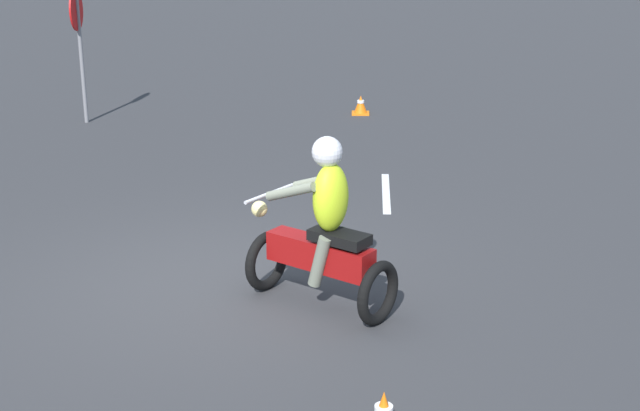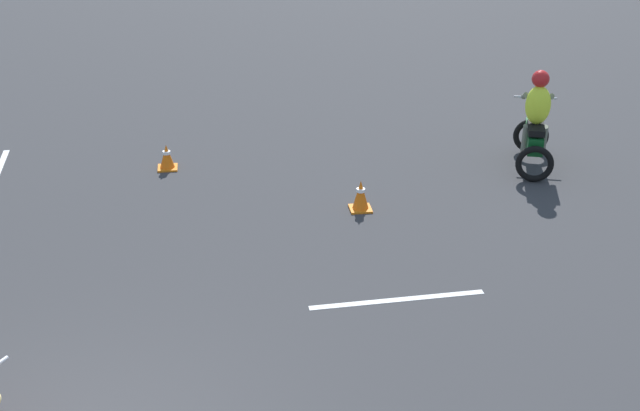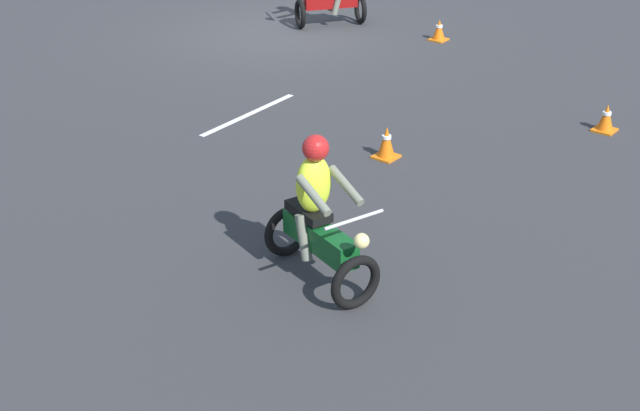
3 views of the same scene
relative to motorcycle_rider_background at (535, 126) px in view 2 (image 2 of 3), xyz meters
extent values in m
torus|color=black|center=(-0.65, 0.20, -0.43)|extent=(0.27, 0.60, 0.60)
torus|color=black|center=(0.59, -0.18, -0.43)|extent=(0.27, 0.60, 0.60)
cube|color=#0F4C1E|center=(-0.03, 0.01, -0.21)|extent=(1.12, 0.56, 0.28)
cube|color=black|center=(0.18, -0.06, 0.01)|extent=(0.61, 0.42, 0.10)
cylinder|color=silver|center=(-0.61, 0.19, 0.27)|extent=(0.24, 0.68, 0.04)
sphere|color=#F2E08C|center=(-0.73, 0.23, 0.09)|extent=(0.20, 0.20, 0.16)
ellipsoid|color=#D8F233|center=(0.08, -0.03, 0.37)|extent=(0.39, 0.47, 0.64)
cylinder|color=slate|center=(-0.15, 0.26, 0.42)|extent=(0.55, 0.25, 0.27)
cylinder|color=slate|center=(-0.26, -0.13, 0.42)|extent=(0.55, 0.25, 0.27)
cylinder|color=slate|center=(0.10, 0.11, -0.21)|extent=(0.27, 0.19, 0.51)
cylinder|color=slate|center=(0.02, -0.15, -0.21)|extent=(0.27, 0.19, 0.51)
sphere|color=red|center=(0.04, -0.01, 0.79)|extent=(0.35, 0.35, 0.28)
cube|color=orange|center=(1.26, -3.09, -0.71)|extent=(0.32, 0.32, 0.03)
cone|color=orange|center=(1.26, -3.09, -0.48)|extent=(0.24, 0.24, 0.44)
cylinder|color=white|center=(1.26, -3.09, -0.41)|extent=(0.13, 0.13, 0.05)
cube|color=orange|center=(-0.74, -5.95, -0.71)|extent=(0.32, 0.32, 0.03)
cone|color=orange|center=(-0.74, -5.95, -0.50)|extent=(0.24, 0.24, 0.39)
cylinder|color=white|center=(-0.74, -5.95, -0.44)|extent=(0.13, 0.13, 0.05)
cube|color=silver|center=(3.89, -3.10, -0.72)|extent=(0.20, 2.18, 0.01)
cube|color=silver|center=(-1.26, -8.70, -0.72)|extent=(1.40, 0.15, 0.01)
camera|label=1|loc=(-1.72, -8.13, 2.84)|focal=50.00mm
camera|label=2|loc=(13.03, -5.29, 4.83)|focal=50.00mm
camera|label=3|loc=(-5.16, 6.41, 4.39)|focal=50.00mm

